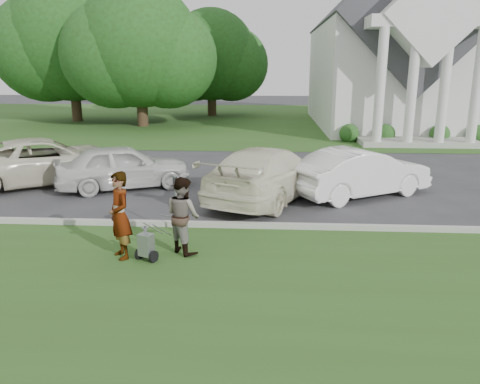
# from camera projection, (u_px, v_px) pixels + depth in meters

# --- Properties ---
(ground) EXTENTS (120.00, 120.00, 0.00)m
(ground) POSITION_uv_depth(u_px,v_px,m) (229.00, 235.00, 11.69)
(ground) COLOR #333335
(ground) RESTS_ON ground
(grass_strip) EXTENTS (80.00, 7.00, 0.01)m
(grass_strip) POSITION_uv_depth(u_px,v_px,m) (216.00, 290.00, 8.79)
(grass_strip) COLOR #2F511C
(grass_strip) RESTS_ON ground
(church_lawn) EXTENTS (80.00, 30.00, 0.01)m
(church_lawn) POSITION_uv_depth(u_px,v_px,m) (257.00, 119.00, 37.73)
(church_lawn) COLOR #2F511C
(church_lawn) RESTS_ON ground
(curb) EXTENTS (80.00, 0.18, 0.15)m
(curb) POSITION_uv_depth(u_px,v_px,m) (231.00, 225.00, 12.20)
(curb) COLOR #9E9E93
(curb) RESTS_ON ground
(church) EXTENTS (9.19, 19.00, 24.10)m
(church) POSITION_uv_depth(u_px,v_px,m) (388.00, 39.00, 31.92)
(church) COLOR white
(church) RESTS_ON ground
(tree_left) EXTENTS (10.63, 8.40, 9.71)m
(tree_left) POSITION_uv_depth(u_px,v_px,m) (139.00, 52.00, 32.05)
(tree_left) COLOR #332316
(tree_left) RESTS_ON ground
(tree_far) EXTENTS (11.64, 9.20, 10.73)m
(tree_far) POSITION_uv_depth(u_px,v_px,m) (71.00, 45.00, 35.14)
(tree_far) COLOR #332316
(tree_far) RESTS_ON ground
(tree_back) EXTENTS (9.61, 7.60, 8.89)m
(tree_back) POSITION_uv_depth(u_px,v_px,m) (211.00, 59.00, 39.63)
(tree_back) COLOR #332316
(tree_back) RESTS_ON ground
(striping_cart) EXTENTS (0.70, 0.96, 0.83)m
(striping_cart) POSITION_uv_depth(u_px,v_px,m) (146.00, 245.00, 10.05)
(striping_cart) COLOR black
(striping_cart) RESTS_ON ground
(person_left) EXTENTS (0.79, 0.83, 1.92)m
(person_left) POSITION_uv_depth(u_px,v_px,m) (120.00, 216.00, 10.06)
(person_left) COLOR #999999
(person_left) RESTS_ON ground
(person_right) EXTENTS (1.06, 1.06, 1.73)m
(person_right) POSITION_uv_depth(u_px,v_px,m) (183.00, 216.00, 10.39)
(person_right) COLOR #999999
(person_right) RESTS_ON ground
(parking_meter_near) EXTENTS (0.11, 0.10, 1.48)m
(parking_meter_near) POSITION_uv_depth(u_px,v_px,m) (176.00, 197.00, 11.64)
(parking_meter_near) COLOR #92949A
(parking_meter_near) RESTS_ON ground
(car_a) EXTENTS (6.36, 5.45, 1.62)m
(car_a) POSITION_uv_depth(u_px,v_px,m) (47.00, 161.00, 16.82)
(car_a) COLOR beige
(car_a) RESTS_ON ground
(car_b) EXTENTS (4.85, 3.50, 1.54)m
(car_b) POSITION_uv_depth(u_px,v_px,m) (123.00, 166.00, 16.04)
(car_b) COLOR silver
(car_b) RESTS_ON ground
(car_c) EXTENTS (4.41, 6.14, 1.65)m
(car_c) POSITION_uv_depth(u_px,v_px,m) (267.00, 173.00, 14.78)
(car_c) COLOR #F2EECE
(car_c) RESTS_ON ground
(car_d) EXTENTS (4.91, 3.81, 1.56)m
(car_d) POSITION_uv_depth(u_px,v_px,m) (361.00, 173.00, 15.06)
(car_d) COLOR white
(car_d) RESTS_ON ground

